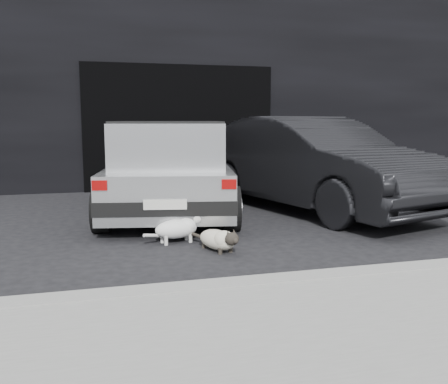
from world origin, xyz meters
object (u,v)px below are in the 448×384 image
object	(u,v)px
second_car	(313,164)
cat_white	(179,228)
cat_siamese	(220,240)
silver_hatchback	(170,164)

from	to	relation	value
second_car	cat_white	distance (m)	3.01
cat_siamese	cat_white	world-z (taller)	cat_white
silver_hatchback	cat_siamese	bearing A→B (deg)	-75.03
second_car	cat_siamese	distance (m)	3.07
cat_siamese	second_car	bearing A→B (deg)	-154.53
silver_hatchback	second_car	distance (m)	2.30
cat_siamese	cat_white	bearing A→B (deg)	-74.75
second_car	cat_siamese	bearing A→B (deg)	-150.85
silver_hatchback	cat_siamese	size ratio (longest dim) A/B	5.32
second_car	cat_white	world-z (taller)	second_car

